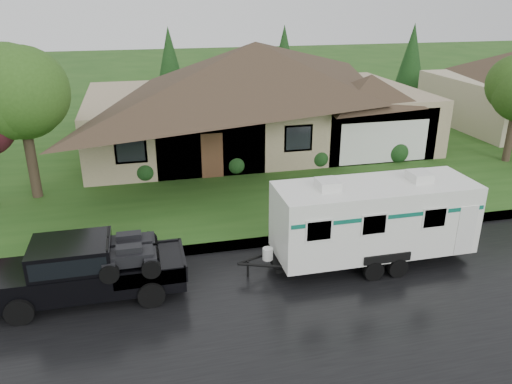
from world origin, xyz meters
TOP-DOWN VIEW (x-y plane):
  - ground at (0.00, 0.00)m, footprint 140.00×140.00m
  - road at (0.00, -2.00)m, footprint 140.00×8.00m
  - curb at (0.00, 2.25)m, footprint 140.00×0.50m
  - lawn at (0.00, 15.00)m, footprint 140.00×26.00m
  - house_main at (2.29, 13.84)m, footprint 19.44×10.80m
  - tree_left_green at (-8.80, 8.38)m, footprint 3.73×3.73m
  - shrub_row at (2.00, 9.30)m, footprint 13.60×1.00m
  - pickup_truck at (-6.26, 0.26)m, footprint 5.36×2.04m
  - travel_trailer at (2.54, 0.26)m, footprint 6.61×2.32m

SIDE VIEW (x-z plane):
  - ground at x=0.00m, z-range 0.00..0.00m
  - road at x=0.00m, z-range 0.00..0.01m
  - curb at x=0.00m, z-range 0.00..0.15m
  - lawn at x=0.00m, z-range 0.00..0.15m
  - shrub_row at x=2.00m, z-range 0.15..1.15m
  - pickup_truck at x=-6.26m, z-range 0.06..1.85m
  - travel_trailer at x=2.54m, z-range 0.09..3.06m
  - house_main at x=2.29m, z-range 0.14..7.04m
  - tree_left_green at x=-8.80m, z-range 1.34..7.51m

